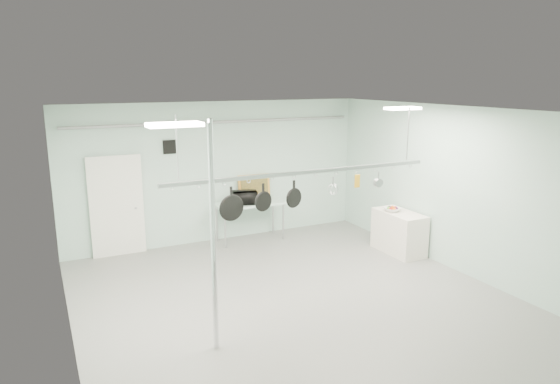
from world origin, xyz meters
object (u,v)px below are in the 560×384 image
microwave (245,197)px  fruit_bowl (392,209)px  skillet_left (231,204)px  coffee_canister (251,199)px  prep_table (250,206)px  skillet_right (294,194)px  side_cabinet (399,232)px  pot_rack (305,171)px  skillet_mid (263,197)px  chrome_pole (213,239)px

microwave → fruit_bowl: bearing=157.4°
skillet_left → microwave: bearing=57.9°
microwave → coffee_canister: (0.13, -0.02, -0.04)m
prep_table → skillet_right: size_ratio=3.61×
microwave → skillet_left: bearing=79.5°
prep_table → skillet_right: (-0.61, -3.30, 1.03)m
side_cabinet → fruit_bowl: bearing=128.2°
pot_rack → skillet_right: bearing=180.0°
pot_rack → skillet_mid: size_ratio=10.88×
skillet_right → microwave: bearing=65.3°
pot_rack → skillet_right: 0.42m
side_cabinet → pot_rack: 3.62m
coffee_canister → skillet_right: size_ratio=0.48×
skillet_left → pot_rack: bearing=-6.5°
chrome_pole → side_cabinet: chrome_pole is taller
coffee_canister → skillet_right: skillet_right is taller
fruit_bowl → skillet_left: skillet_left is taller
coffee_canister → skillet_left: skillet_left is taller
chrome_pole → pot_rack: size_ratio=0.67×
prep_table → pot_rack: 3.61m
side_cabinet → skillet_mid: (-3.70, -1.10, 1.41)m
skillet_mid → pot_rack: bearing=-13.0°
side_cabinet → skillet_right: skillet_right is taller
microwave → skillet_left: 3.66m
coffee_canister → fruit_bowl: coffee_canister is taller
chrome_pole → skillet_right: bearing=28.0°
prep_table → side_cabinet: (2.55, -2.20, -0.38)m
chrome_pole → skillet_mid: (1.15, 0.90, 0.26)m
skillet_mid → skillet_right: bearing=-13.0°
chrome_pole → fruit_bowl: 5.24m
side_cabinet → skillet_left: skillet_left is taller
side_cabinet → skillet_left: 4.59m
microwave → fruit_bowl: microwave is taller
skillet_left → skillet_mid: size_ratio=1.25×
prep_table → pot_rack: (-0.40, -3.30, 1.40)m
prep_table → pot_rack: pot_rack is taller
coffee_canister → skillet_mid: size_ratio=0.48×
pot_rack → skillet_left: 1.36m
coffee_canister → fruit_bowl: 3.16m
pot_rack → skillet_mid: (-0.75, 0.00, -0.37)m
pot_rack → coffee_canister: 3.45m
chrome_pole → skillet_mid: size_ratio=7.25×
side_cabinet → fruit_bowl: fruit_bowl is taller
side_cabinet → skillet_left: size_ratio=2.17×
skillet_left → skillet_mid: (0.54, 0.00, 0.06)m
side_cabinet → fruit_bowl: size_ratio=3.31×
side_cabinet → coffee_canister: (-2.56, 2.11, 0.56)m
microwave → fruit_bowl: size_ratio=1.48×
skillet_left → chrome_pole: bearing=-130.5°
side_cabinet → pot_rack: pot_rack is taller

